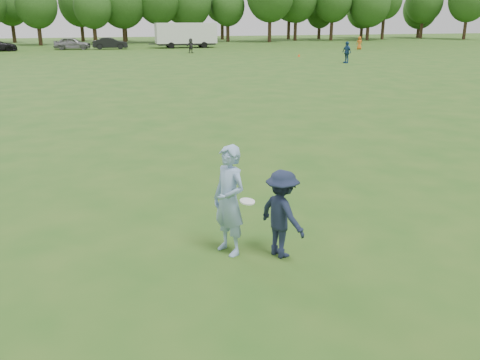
# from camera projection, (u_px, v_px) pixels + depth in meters

# --- Properties ---
(ground) EXTENTS (200.00, 200.00, 0.00)m
(ground) POSITION_uv_depth(u_px,v_px,m) (240.00, 245.00, 9.60)
(ground) COLOR #245016
(ground) RESTS_ON ground
(thrower) EXTENTS (0.75, 0.87, 2.02)m
(thrower) POSITION_uv_depth(u_px,v_px,m) (229.00, 201.00, 9.03)
(thrower) COLOR #83A2CA
(thrower) RESTS_ON ground
(defender) EXTENTS (0.94, 1.18, 1.60)m
(defender) POSITION_uv_depth(u_px,v_px,m) (282.00, 214.00, 8.98)
(defender) COLOR #182036
(defender) RESTS_ON ground
(player_far_b) EXTENTS (0.69, 1.20, 1.92)m
(player_far_b) POSITION_uv_depth(u_px,v_px,m) (347.00, 52.00, 46.04)
(player_far_b) COLOR navy
(player_far_b) RESTS_ON ground
(player_far_c) EXTENTS (0.88, 0.67, 1.62)m
(player_far_c) POSITION_uv_depth(u_px,v_px,m) (359.00, 43.00, 64.26)
(player_far_c) COLOR #D15F18
(player_far_c) RESTS_ON ground
(player_far_d) EXTENTS (1.59, 1.11, 1.66)m
(player_far_d) POSITION_uv_depth(u_px,v_px,m) (191.00, 46.00, 58.25)
(player_far_d) COLOR #2A2A2A
(player_far_d) RESTS_ON ground
(car_e) EXTENTS (4.68, 2.39, 1.53)m
(car_e) POSITION_uv_depth(u_px,v_px,m) (72.00, 43.00, 64.35)
(car_e) COLOR slate
(car_e) RESTS_ON ground
(car_f) EXTENTS (4.49, 1.87, 1.44)m
(car_f) POSITION_uv_depth(u_px,v_px,m) (110.00, 43.00, 65.17)
(car_f) COLOR black
(car_f) RESTS_ON ground
(field_cone) EXTENTS (0.28, 0.28, 0.30)m
(field_cone) POSITION_uv_depth(u_px,v_px,m) (299.00, 55.00, 53.51)
(field_cone) COLOR #E03E0B
(field_cone) RESTS_ON ground
(disc_in_play) EXTENTS (0.31, 0.31, 0.07)m
(disc_in_play) POSITION_uv_depth(u_px,v_px,m) (247.00, 201.00, 8.78)
(disc_in_play) COLOR white
(disc_in_play) RESTS_ON ground
(cargo_trailer) EXTENTS (9.00, 2.75, 3.20)m
(cargo_trailer) POSITION_uv_depth(u_px,v_px,m) (186.00, 34.00, 67.65)
(cargo_trailer) COLOR white
(cargo_trailer) RESTS_ON ground
(treeline) EXTENTS (130.35, 18.39, 11.74)m
(treeline) POSITION_uv_depth(u_px,v_px,m) (121.00, 1.00, 78.72)
(treeline) COLOR #332114
(treeline) RESTS_ON ground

